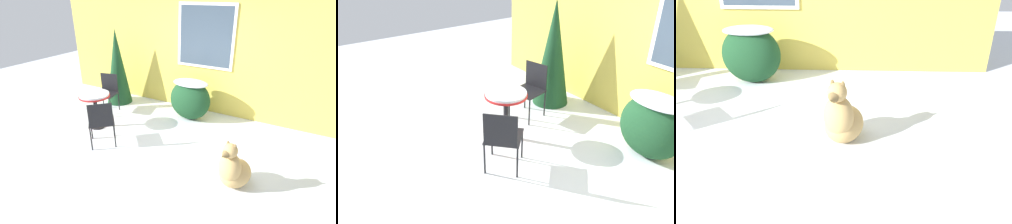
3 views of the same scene
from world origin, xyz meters
The scene contains 6 objects.
ground_plane centered at (0.00, 0.00, 0.00)m, with size 16.00×16.00×0.00m, color silver.
shrub_left centered at (0.01, 1.58, 0.49)m, with size 0.94×0.62×0.91m.
evergreen_bush centered at (-2.03, 1.61, 0.93)m, with size 0.65×0.65×1.87m.
patio_table centered at (-1.53, 0.23, 0.64)m, with size 0.63×0.63×0.77m.
patio_chair_near_table centered at (-1.87, 0.98, 0.51)m, with size 0.55×0.55×0.91m.
patio_chair_far_side centered at (-0.92, -0.26, 0.51)m, with size 0.65×0.65×0.91m.
Camera 2 is at (1.93, -2.27, 2.79)m, focal length 35.00 mm.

